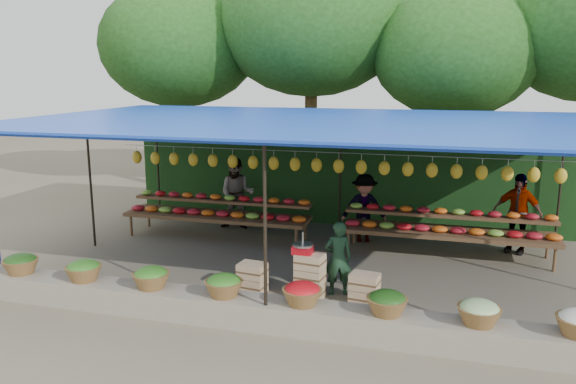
# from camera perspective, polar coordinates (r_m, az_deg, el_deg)

# --- Properties ---
(ground) EXTENTS (60.00, 60.00, 0.00)m
(ground) POSITION_cam_1_polar(r_m,az_deg,el_deg) (10.94, 2.42, -7.49)
(ground) COLOR brown
(ground) RESTS_ON ground
(stone_curb) EXTENTS (10.60, 0.55, 0.40)m
(stone_curb) POSITION_cam_1_polar(r_m,az_deg,el_deg) (8.40, -1.95, -12.25)
(stone_curb) COLOR slate
(stone_curb) RESTS_ON ground
(stall_canopy) EXTENTS (10.80, 6.60, 2.82)m
(stall_canopy) POSITION_cam_1_polar(r_m,az_deg,el_deg) (10.43, 2.64, 6.61)
(stall_canopy) COLOR black
(stall_canopy) RESTS_ON ground
(produce_baskets) EXTENTS (8.98, 0.58, 0.34)m
(produce_baskets) POSITION_cam_1_polar(r_m,az_deg,el_deg) (8.29, -2.64, -9.88)
(produce_baskets) COLOR brown
(produce_baskets) RESTS_ON stone_curb
(netting_backdrop) EXTENTS (10.60, 0.06, 2.50)m
(netting_backdrop) POSITION_cam_1_polar(r_m,az_deg,el_deg) (13.62, 5.50, 1.80)
(netting_backdrop) COLOR #1E4518
(netting_backdrop) RESTS_ON ground
(tree_row) EXTENTS (16.51, 5.50, 7.12)m
(tree_row) POSITION_cam_1_polar(r_m,az_deg,el_deg) (16.27, 9.46, 15.57)
(tree_row) COLOR #3C2B16
(tree_row) RESTS_ON ground
(fruit_table_left) EXTENTS (4.21, 0.95, 0.93)m
(fruit_table_left) POSITION_cam_1_polar(r_m,az_deg,el_deg) (12.75, -7.12, -1.90)
(fruit_table_left) COLOR brown
(fruit_table_left) RESTS_ON ground
(fruit_table_right) EXTENTS (4.21, 0.95, 0.93)m
(fruit_table_right) POSITION_cam_1_polar(r_m,az_deg,el_deg) (11.80, 15.95, -3.41)
(fruit_table_right) COLOR brown
(fruit_table_right) RESTS_ON ground
(crate_counter) EXTENTS (2.39, 0.40, 0.77)m
(crate_counter) POSITION_cam_1_polar(r_m,az_deg,el_deg) (9.34, 2.06, -8.95)
(crate_counter) COLOR tan
(crate_counter) RESTS_ON ground
(weighing_scale) EXTENTS (0.34, 0.34, 0.36)m
(weighing_scale) POSITION_cam_1_polar(r_m,az_deg,el_deg) (9.18, 1.52, -5.72)
(weighing_scale) COLOR red
(weighing_scale) RESTS_ON crate_counter
(vendor_seated) EXTENTS (0.54, 0.44, 1.27)m
(vendor_seated) POSITION_cam_1_polar(r_m,az_deg,el_deg) (9.43, 5.11, -6.72)
(vendor_seated) COLOR #193722
(vendor_seated) RESTS_ON ground
(customer_left) EXTENTS (0.92, 0.77, 1.69)m
(customer_left) POSITION_cam_1_polar(r_m,az_deg,el_deg) (13.33, -5.19, -0.18)
(customer_left) COLOR slate
(customer_left) RESTS_ON ground
(customer_mid) EXTENTS (1.09, 0.80, 1.51)m
(customer_mid) POSITION_cam_1_polar(r_m,az_deg,el_deg) (12.38, 7.73, -1.64)
(customer_mid) COLOR slate
(customer_mid) RESTS_ON ground
(customer_right) EXTENTS (1.06, 0.74, 1.66)m
(customer_right) POSITION_cam_1_polar(r_m,az_deg,el_deg) (12.44, 22.28, -2.01)
(customer_right) COLOR slate
(customer_right) RESTS_ON ground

